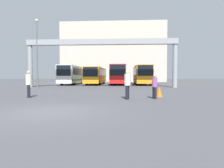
% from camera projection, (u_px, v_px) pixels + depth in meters
% --- Properties ---
extents(ground_plane, '(200.00, 200.00, 0.00)m').
position_uv_depth(ground_plane, '(50.00, 112.00, 8.11)').
color(ground_plane, '#47474C').
extents(building_backdrop, '(27.98, 12.00, 15.83)m').
position_uv_depth(building_backdrop, '(114.00, 54.00, 57.73)').
color(building_backdrop, '#B7B2A3').
rests_on(building_backdrop, ground).
extents(overhead_gantry, '(19.59, 0.80, 6.25)m').
position_uv_depth(overhead_gantry, '(101.00, 49.00, 25.90)').
color(overhead_gantry, gray).
rests_on(overhead_gantry, ground).
extents(bus_slot_0, '(2.45, 11.08, 3.23)m').
position_uv_depth(bus_slot_0, '(73.00, 74.00, 35.67)').
color(bus_slot_0, silver).
rests_on(bus_slot_0, ground).
extents(bus_slot_1, '(2.49, 12.50, 2.96)m').
position_uv_depth(bus_slot_1, '(96.00, 75.00, 36.14)').
color(bus_slot_1, orange).
rests_on(bus_slot_1, ground).
extents(bus_slot_2, '(2.55, 12.15, 3.30)m').
position_uv_depth(bus_slot_2, '(119.00, 74.00, 35.71)').
color(bus_slot_2, red).
rests_on(bus_slot_2, ground).
extents(bus_slot_3, '(2.54, 10.97, 3.23)m').
position_uv_depth(bus_slot_3, '(142.00, 74.00, 34.88)').
color(bus_slot_3, orange).
rests_on(bus_slot_3, ground).
extents(pedestrian_far_center, '(0.38, 0.38, 1.84)m').
position_uv_depth(pedestrian_far_center, '(29.00, 83.00, 13.55)').
color(pedestrian_far_center, black).
rests_on(pedestrian_far_center, ground).
extents(pedestrian_mid_right, '(0.33, 0.33, 1.60)m').
position_uv_depth(pedestrian_mid_right, '(155.00, 86.00, 12.88)').
color(pedestrian_mid_right, black).
rests_on(pedestrian_mid_right, ground).
extents(pedestrian_near_center, '(0.39, 0.39, 1.86)m').
position_uv_depth(pedestrian_near_center, '(127.00, 84.00, 12.54)').
color(pedestrian_near_center, black).
rests_on(pedestrian_near_center, ground).
extents(traffic_cone, '(0.44, 0.44, 0.73)m').
position_uv_depth(traffic_cone, '(159.00, 92.00, 14.18)').
color(traffic_cone, orange).
rests_on(traffic_cone, ground).
extents(lamp_post, '(0.36, 0.36, 8.91)m').
position_uv_depth(lamp_post, '(37.00, 51.00, 26.07)').
color(lamp_post, '#595B60').
rests_on(lamp_post, ground).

